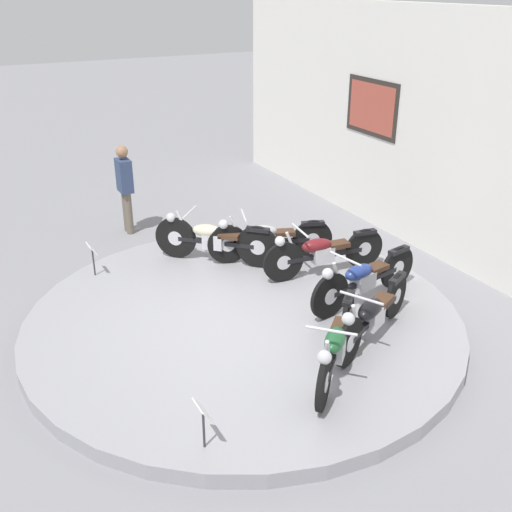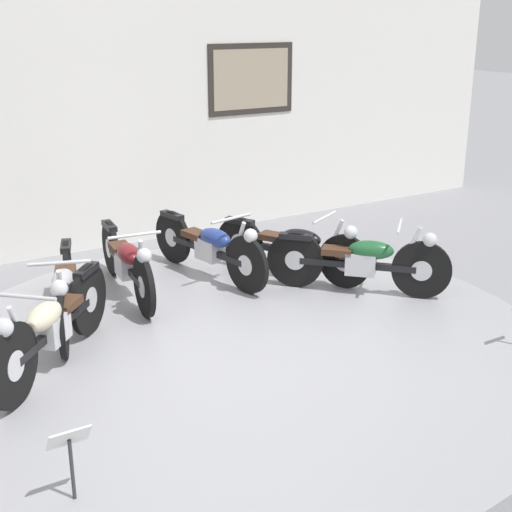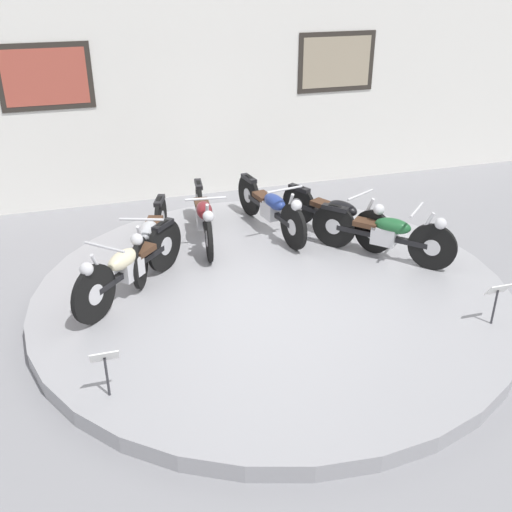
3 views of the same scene
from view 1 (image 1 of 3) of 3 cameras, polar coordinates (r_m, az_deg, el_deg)
The scene contains 12 objects.
ground_plane at distance 8.14m, azimuth -1.19°, elevation -6.60°, with size 60.00×60.00×0.00m, color gray.
display_platform at distance 8.09m, azimuth -1.20°, elevation -6.04°, with size 5.77×5.77×0.18m, color #99999E.
back_wall at distance 9.65m, azimuth 20.29°, elevation 9.65°, with size 14.00×0.22×3.92m.
motorcycle_cream at distance 9.33m, azimuth -4.06°, elevation 1.69°, with size 1.43×1.51×0.81m.
motorcycle_silver at distance 9.36m, azimuth 1.14°, elevation 1.73°, with size 0.75×1.89×0.79m.
motorcycle_maroon at distance 8.96m, azimuth 6.33°, elevation 0.44°, with size 0.54×1.97×0.79m.
motorcycle_blue at distance 8.24m, azimuth 10.17°, elevation -2.04°, with size 0.55×1.96×0.79m.
motorcycle_black at distance 7.43m, azimuth 11.04°, elevation -5.44°, with size 0.95×1.76×0.78m.
motorcycle_green at distance 6.78m, azimuth 7.65°, elevation -8.29°, with size 1.41×1.46×0.79m.
info_placard_front_left at distance 9.21m, azimuth -15.31°, elevation 0.29°, with size 0.26×0.11×0.51m.
info_placard_front_centre at distance 5.78m, azimuth -5.06°, elevation -14.95°, with size 0.26×0.11×0.51m.
visitor_standing at distance 11.01m, azimuth -12.37°, elevation 6.65°, with size 0.36×0.22×1.62m.
Camera 1 is at (6.21, -3.10, 4.24)m, focal length 42.00 mm.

